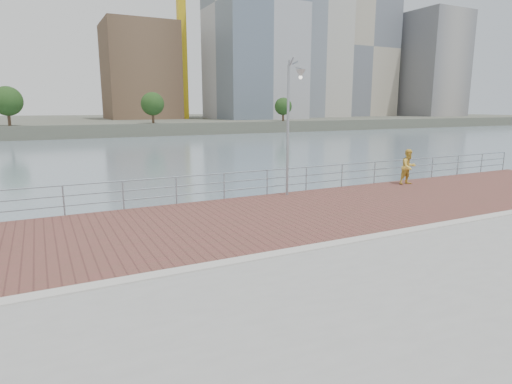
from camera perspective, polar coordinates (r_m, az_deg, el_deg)
name	(u,v)px	position (r m, az deg, el deg)	size (l,w,h in m)	color
water	(289,321)	(12.39, 4.37, -16.83)	(400.00, 400.00, 0.00)	slate
brick_lane	(235,221)	(14.63, -2.84, -3.85)	(40.00, 6.80, 0.02)	brown
curb	(290,252)	(11.57, 4.52, -7.93)	(40.00, 0.40, 0.06)	#B7B5AD
far_shore	(60,123)	(132.00, -24.65, 8.36)	(320.00, 95.00, 2.50)	#4C5142
guardrail	(201,185)	(17.56, -7.39, 0.92)	(39.06, 0.06, 1.13)	#8C9EA8
street_lamp	(293,104)	(18.11, 5.00, 11.66)	(0.41, 1.18, 5.56)	gray
bystander	(408,167)	(22.52, 19.67, 3.17)	(0.85, 0.66, 1.75)	gold
skyline	(176,24)	(120.28, -10.65, 21.16)	(233.00, 41.00, 70.43)	#ADA38E
shoreline_trees	(6,103)	(86.42, -30.38, 10.16)	(108.97, 5.06, 6.75)	#473323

